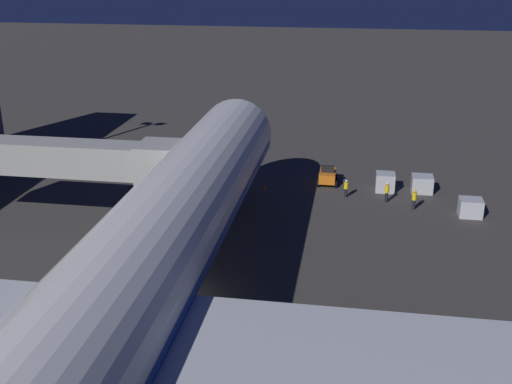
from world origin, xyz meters
The scene contains 12 objects.
ground_plane centered at (0.00, 0.00, 0.00)m, with size 320.00×320.00×0.00m, color #383533.
airliner_at_gate centered at (0.00, 13.07, 5.69)m, with size 55.58×70.54×19.57m.
jet_bridge centered at (10.57, -9.55, 5.76)m, with size 19.37×3.40×7.30m.
pushback_tug centered at (-7.85, -23.05, 0.78)m, with size 1.86×2.73×1.95m.
baggage_container_near_belt centered at (-16.51, -22.21, 0.77)m, with size 1.88×1.73×1.55m, color #B7BABF.
baggage_container_far_row centered at (-20.00, -17.00, 0.75)m, with size 1.87×1.63×1.50m, color #B7BABF.
baggage_container_spare centered at (-13.18, -21.97, 0.85)m, with size 1.71×1.65×1.70m, color #B7BABF.
ground_crew_near_nose_gear centered at (-9.68, -19.78, 0.90)m, with size 0.40×0.40×1.65m.
ground_crew_by_belt_loader centered at (-13.23, -19.11, 1.02)m, with size 0.40×0.40×1.85m.
ground_crew_marshaller_fwd centered at (-15.47, -17.76, 1.00)m, with size 0.40×0.40×1.82m.
traffic_cone_nose_port centered at (-2.20, -20.57, 0.28)m, with size 0.36×0.36×0.55m, color orange.
traffic_cone_nose_starboard centered at (2.20, -20.57, 0.28)m, with size 0.36×0.36×0.55m, color orange.
Camera 1 is at (-10.16, 33.76, 20.40)m, focal length 44.33 mm.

